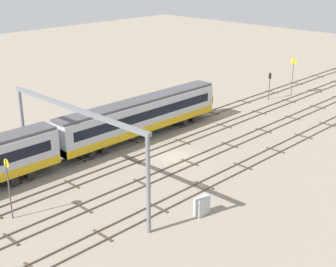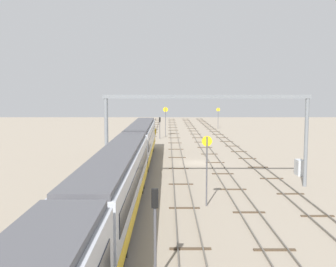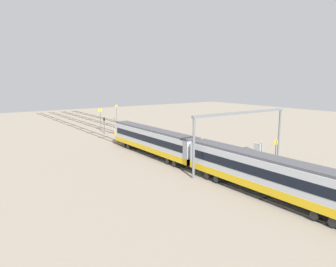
{
  "view_description": "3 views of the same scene",
  "coord_description": "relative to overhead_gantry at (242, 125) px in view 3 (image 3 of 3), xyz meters",
  "views": [
    {
      "loc": [
        -36.82,
        -34.87,
        21.5
      ],
      "look_at": [
        1.64,
        2.53,
        1.71
      ],
      "focal_mm": 52.23,
      "sensor_mm": 36.0,
      "label": 1
    },
    {
      "loc": [
        -50.39,
        3.68,
        8.9
      ],
      "look_at": [
        6.73,
        3.65,
        3.11
      ],
      "focal_mm": 42.55,
      "sensor_mm": 36.0,
      "label": 2
    },
    {
      "loc": [
        -44.85,
        36.12,
        13.56
      ],
      "look_at": [
        4.83,
        1.37,
        2.98
      ],
      "focal_mm": 33.17,
      "sensor_mm": 36.0,
      "label": 3
    }
  ],
  "objects": [
    {
      "name": "speed_sign_far_trackside",
      "position": [
        44.9,
        4.14,
        -2.72
      ],
      "size": [
        0.14,
        0.99,
        6.03
      ],
      "color": "#4C4C51",
      "rests_on": "ground"
    },
    {
      "name": "relay_cabinet",
      "position": [
        5.24,
        -10.69,
        -5.79
      ],
      "size": [
        1.5,
        0.7,
        1.7
      ],
      "color": "#B2B7BC",
      "rests_on": "ground"
    },
    {
      "name": "track_middle",
      "position": [
        12.94,
        2.37,
        -6.57
      ],
      "size": [
        178.66,
        2.4,
        0.16
      ],
      "color": "#59544C",
      "rests_on": "ground"
    },
    {
      "name": "signal_light_trackside_departure",
      "position": [
        40.01,
        5.23,
        -3.86
      ],
      "size": [
        0.31,
        0.32,
        4.22
      ],
      "color": "#4C4C51",
      "rests_on": "ground"
    },
    {
      "name": "track_second_near",
      "position": [
        12.94,
        -2.42,
        -6.57
      ],
      "size": [
        178.66,
        2.4,
        0.16
      ],
      "color": "#59544C",
      "rests_on": "ground"
    },
    {
      "name": "overhead_gantry",
      "position": [
        0.0,
        0.0,
        0.0
      ],
      "size": [
        0.4,
        19.56,
        8.76
      ],
      "color": "slate",
      "rests_on": "ground"
    },
    {
      "name": "track_with_train",
      "position": [
        12.94,
        7.16,
        -6.57
      ],
      "size": [
        178.66,
        2.4,
        0.16
      ],
      "color": "#59544C",
      "rests_on": "ground"
    },
    {
      "name": "ground_plane",
      "position": [
        12.94,
        -0.02,
        -6.64
      ],
      "size": [
        194.66,
        194.66,
        0.0
      ],
      "primitive_type": "plane",
      "color": "gray"
    },
    {
      "name": "speed_sign_near_foreground",
      "position": [
        62.67,
        -9.03,
        -3.28
      ],
      "size": [
        0.14,
        0.88,
        5.23
      ],
      "color": "#4C4C51",
      "rests_on": "ground"
    },
    {
      "name": "track_near_foreground",
      "position": [
        12.94,
        -7.2,
        -6.57
      ],
      "size": [
        178.66,
        2.4,
        0.16
      ],
      "color": "#59544C",
      "rests_on": "ground"
    },
    {
      "name": "speed_sign_mid_trackside",
      "position": [
        -6.66,
        0.59,
        -3.17
      ],
      "size": [
        0.14,
        0.8,
        5.58
      ],
      "color": "#4C4C51",
      "rests_on": "ground"
    }
  ]
}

